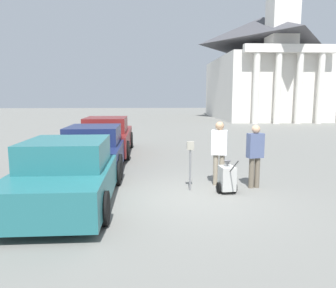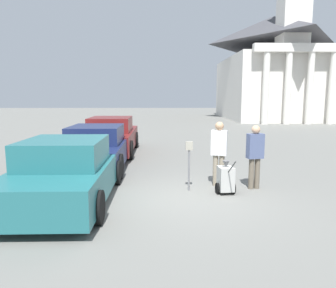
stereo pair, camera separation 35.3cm
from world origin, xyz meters
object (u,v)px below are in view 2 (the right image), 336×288
parked_car_navy (97,149)px  church (273,65)px  person_worker (219,149)px  person_supervisor (255,153)px  parking_meter (189,156)px  parked_car_maroon (111,137)px  equipment_cart (226,179)px  parked_car_teal (67,173)px

parked_car_navy → church: church is taller
person_worker → person_supervisor: size_ratio=1.04×
parking_meter → person_worker: size_ratio=0.73×
parked_car_navy → parked_car_maroon: (0.00, 3.02, 0.03)m
parked_car_navy → parked_car_maroon: size_ratio=0.98×
equipment_cart → church: bearing=63.9°
parked_car_teal → parked_car_navy: bearing=89.2°
parked_car_teal → parked_car_maroon: bearing=89.2°
parked_car_maroon → equipment_cart: 7.06m
parked_car_teal → person_supervisor: size_ratio=2.74×
equipment_cart → church: church is taller
parked_car_maroon → church: size_ratio=0.23×
parked_car_navy → church: (13.90, 24.71, 5.04)m
parked_car_maroon → parking_meter: size_ratio=3.78×
parked_car_maroon → parking_meter: 6.36m
parked_car_teal → parking_meter: size_ratio=3.60×
parked_car_teal → person_supervisor: (4.64, 1.01, 0.28)m
church → parking_meter: bearing=-111.9°
parked_car_maroon → equipment_cart: bearing=-58.2°
parked_car_navy → parked_car_maroon: bearing=89.2°
parked_car_teal → church: church is taller
equipment_cart → person_supervisor: bearing=21.6°
parking_meter → equipment_cart: (0.90, -0.28, -0.52)m
parked_car_teal → parking_meter: bearing=15.6°
parked_car_teal → parked_car_navy: size_ratio=0.97×
parking_meter → church: size_ratio=0.06×
parking_meter → church: bearing=68.1°
person_worker → parked_car_teal: bearing=34.7°
parked_car_navy → person_supervisor: 5.27m
parked_car_teal → equipment_cart: bearing=7.7°
parked_car_teal → parked_car_maroon: size_ratio=0.95×
parked_car_teal → parked_car_navy: 3.49m
person_worker → person_supervisor: (0.90, -0.30, -0.04)m
parked_car_maroon → parking_meter: parked_car_maroon is taller
person_worker → parked_car_navy: bearing=-14.8°
parked_car_navy → person_supervisor: size_ratio=2.81×
parking_meter → parked_car_navy: bearing=137.6°
parked_car_navy → person_worker: person_worker is taller
parked_car_teal → person_worker: 3.97m
parked_car_teal → parked_car_maroon: (0.00, 6.51, 0.04)m
person_worker → parking_meter: bearing=43.9°
church → parked_car_maroon: bearing=-122.6°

